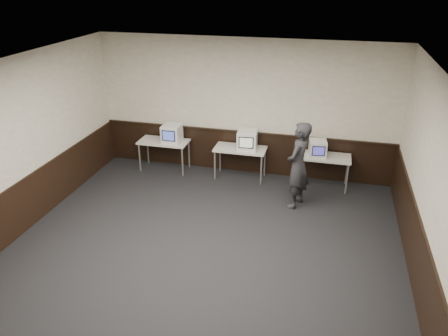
# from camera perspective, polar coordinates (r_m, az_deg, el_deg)

# --- Properties ---
(floor) EXTENTS (8.00, 8.00, 0.00)m
(floor) POSITION_cam_1_polar(r_m,az_deg,el_deg) (7.50, -3.92, -12.98)
(floor) COLOR black
(floor) RESTS_ON ground
(ceiling) EXTENTS (8.00, 8.00, 0.00)m
(ceiling) POSITION_cam_1_polar(r_m,az_deg,el_deg) (6.09, -4.80, 11.56)
(ceiling) COLOR white
(ceiling) RESTS_ON back_wall
(back_wall) EXTENTS (7.00, 0.00, 7.00)m
(back_wall) POSITION_cam_1_polar(r_m,az_deg,el_deg) (10.25, 2.69, 7.84)
(back_wall) COLOR beige
(back_wall) RESTS_ON ground
(right_wall) EXTENTS (0.00, 8.00, 8.00)m
(right_wall) POSITION_cam_1_polar(r_m,az_deg,el_deg) (6.55, 26.36, -5.17)
(right_wall) COLOR beige
(right_wall) RESTS_ON ground
(wainscot_back) EXTENTS (6.98, 0.04, 1.00)m
(wainscot_back) POSITION_cam_1_polar(r_m,az_deg,el_deg) (10.60, 2.55, 2.11)
(wainscot_back) COLOR black
(wainscot_back) RESTS_ON back_wall
(wainscot_left) EXTENTS (0.04, 7.98, 1.00)m
(wainscot_left) POSITION_cam_1_polar(r_m,az_deg,el_deg) (8.80, -26.27, -5.70)
(wainscot_left) COLOR black
(wainscot_left) RESTS_ON left_wall
(wainscot_right) EXTENTS (0.04, 7.98, 1.00)m
(wainscot_right) POSITION_cam_1_polar(r_m,az_deg,el_deg) (7.11, 24.50, -12.89)
(wainscot_right) COLOR black
(wainscot_right) RESTS_ON right_wall
(wainscot_rail) EXTENTS (6.98, 0.06, 0.04)m
(wainscot_rail) POSITION_cam_1_polar(r_m,az_deg,el_deg) (10.39, 2.58, 4.72)
(wainscot_rail) COLOR black
(wainscot_rail) RESTS_ON wainscot_back
(desk_left) EXTENTS (1.20, 0.60, 0.75)m
(desk_left) POSITION_cam_1_polar(r_m,az_deg,el_deg) (10.71, -7.87, 3.17)
(desk_left) COLOR silver
(desk_left) RESTS_ON ground
(desk_center) EXTENTS (1.20, 0.60, 0.75)m
(desk_center) POSITION_cam_1_polar(r_m,az_deg,el_deg) (10.19, 2.13, 2.24)
(desk_center) COLOR silver
(desk_center) RESTS_ON ground
(desk_right) EXTENTS (1.20, 0.60, 0.75)m
(desk_right) POSITION_cam_1_polar(r_m,az_deg,el_deg) (10.00, 12.83, 1.17)
(desk_right) COLOR silver
(desk_right) RESTS_ON ground
(emac_left) EXTENTS (0.44, 0.47, 0.43)m
(emac_left) POSITION_cam_1_polar(r_m,az_deg,el_deg) (10.52, -6.84, 4.50)
(emac_left) COLOR white
(emac_left) RESTS_ON desk_left
(emac_center) EXTENTS (0.48, 0.51, 0.45)m
(emac_center) POSITION_cam_1_polar(r_m,az_deg,el_deg) (10.04, 3.05, 3.69)
(emac_center) COLOR white
(emac_center) RESTS_ON desk_center
(emac_right) EXTENTS (0.43, 0.44, 0.37)m
(emac_right) POSITION_cam_1_polar(r_m,az_deg,el_deg) (9.86, 12.14, 2.51)
(emac_right) COLOR white
(emac_right) RESTS_ON desk_right
(person) EXTENTS (0.62, 0.77, 1.84)m
(person) POSITION_cam_1_polar(r_m,az_deg,el_deg) (8.98, 9.64, 0.34)
(person) COLOR #28282D
(person) RESTS_ON ground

